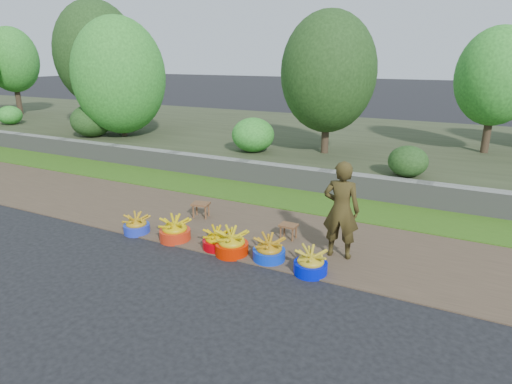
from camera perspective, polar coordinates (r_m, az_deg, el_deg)
The scene contains 15 objects.
ground_plane at distance 6.89m, azimuth -1.77°, elevation -9.40°, with size 120.00×120.00×0.00m, color black.
dirt_shoulder at distance 7.90m, azimuth 2.59°, elevation -5.65°, with size 80.00×2.50×0.02m, color #4B3C2C.
grass_verge at distance 9.63m, azimuth 7.53°, elevation -1.34°, with size 80.00×1.50×0.04m, color #346116.
retaining_wall at distance 10.32m, azimuth 9.18°, elevation 1.37°, with size 80.00×0.35×0.55m, color gray.
earth_bank at distance 14.95m, azimuth 15.07°, elevation 5.95°, with size 80.00×10.00×0.50m, color #353D24.
vegetation at distance 14.34m, azimuth -8.58°, elevation 15.96°, with size 35.61×6.86×4.83m.
basin_a at distance 8.21m, azimuth -15.65°, elevation -4.26°, with size 0.47×0.47×0.35m.
basin_b at distance 7.74m, azimuth -10.77°, elevation -5.05°, with size 0.55×0.55×0.41m.
basin_c at distance 7.30m, azimuth -5.27°, elevation -6.44°, with size 0.48×0.48×0.36m.
basin_d at distance 7.09m, azimuth -3.27°, elevation -6.91°, with size 0.56×0.56×0.41m.
basin_e at distance 6.89m, azimuth 1.75°, elevation -7.78°, with size 0.52×0.52×0.39m.
basin_f at distance 6.55m, azimuth 7.30°, elevation -9.39°, with size 0.51×0.51×0.38m.
stool_left at distance 8.67m, azimuth -7.37°, elevation -1.85°, with size 0.39×0.33×0.30m.
stool_right at distance 7.63m, azimuth 4.36°, elevation -4.71°, with size 0.31×0.24×0.27m.
vendor_woman at distance 6.88m, azimuth 11.28°, elevation -2.36°, with size 0.58×0.38×1.59m, color black.
Camera 1 is at (2.96, -5.37, 3.13)m, focal length 30.00 mm.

